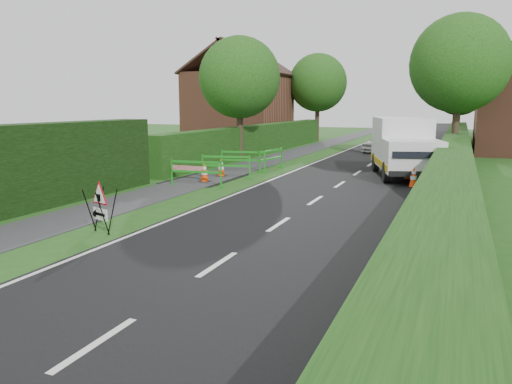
# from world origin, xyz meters

# --- Properties ---
(ground) EXTENTS (120.00, 120.00, 0.00)m
(ground) POSITION_xyz_m (0.00, 0.00, 0.00)
(ground) COLOR #1F4D16
(ground) RESTS_ON ground
(road_surface) EXTENTS (6.00, 90.00, 0.02)m
(road_surface) POSITION_xyz_m (2.50, 35.00, 0.00)
(road_surface) COLOR black
(road_surface) RESTS_ON ground
(footpath) EXTENTS (2.00, 90.00, 0.02)m
(footpath) POSITION_xyz_m (-3.00, 35.00, 0.01)
(footpath) COLOR #2D2D30
(footpath) RESTS_ON ground
(hedge_west_far) EXTENTS (1.00, 24.00, 1.80)m
(hedge_west_far) POSITION_xyz_m (-5.00, 22.00, 0.00)
(hedge_west_far) COLOR #14380F
(hedge_west_far) RESTS_ON ground
(hedge_east) EXTENTS (1.20, 50.00, 1.50)m
(hedge_east) POSITION_xyz_m (6.50, 16.00, 0.00)
(hedge_east) COLOR #14380F
(hedge_east) RESTS_ON ground
(house_west) EXTENTS (7.50, 7.40, 7.88)m
(house_west) POSITION_xyz_m (-10.00, 30.00, 2.90)
(house_west) COLOR brown
(house_west) RESTS_ON ground
(tree_nw) EXTENTS (4.40, 4.40, 6.70)m
(tree_nw) POSITION_xyz_m (-4.60, 18.00, 4.48)
(tree_nw) COLOR #2D2116
(tree_nw) RESTS_ON ground
(tree_ne) EXTENTS (5.20, 5.20, 7.79)m
(tree_ne) POSITION_xyz_m (6.40, 22.00, 5.17)
(tree_ne) COLOR #2D2116
(tree_ne) RESTS_ON ground
(tree_fw) EXTENTS (4.80, 4.80, 7.24)m
(tree_fw) POSITION_xyz_m (-4.60, 34.00, 4.83)
(tree_fw) COLOR #2D2116
(tree_fw) RESTS_ON ground
(tree_fe) EXTENTS (4.20, 4.20, 6.33)m
(tree_fe) POSITION_xyz_m (6.40, 38.00, 4.22)
(tree_fe) COLOR #2D2116
(tree_fe) RESTS_ON ground
(triangle_sign) EXTENTS (0.92, 0.92, 1.06)m
(triangle_sign) POSITION_xyz_m (-1.18, 2.09, 0.74)
(triangle_sign) COLOR black
(triangle_sign) RESTS_ON ground
(works_van) EXTENTS (3.51, 5.80, 2.49)m
(works_van) POSITION_xyz_m (4.48, 14.76, 1.32)
(works_van) COLOR silver
(works_van) RESTS_ON ground
(traffic_cone_0) EXTENTS (0.38, 0.38, 0.79)m
(traffic_cone_0) POSITION_xyz_m (5.17, 11.90, 0.39)
(traffic_cone_0) COLOR black
(traffic_cone_0) RESTS_ON ground
(traffic_cone_1) EXTENTS (0.38, 0.38, 0.79)m
(traffic_cone_1) POSITION_xyz_m (4.81, 13.93, 0.39)
(traffic_cone_1) COLOR black
(traffic_cone_1) RESTS_ON ground
(traffic_cone_2) EXTENTS (0.38, 0.38, 0.79)m
(traffic_cone_2) POSITION_xyz_m (4.63, 15.10, 0.39)
(traffic_cone_2) COLOR black
(traffic_cone_2) RESTS_ON ground
(traffic_cone_3) EXTENTS (0.38, 0.38, 0.79)m
(traffic_cone_3) POSITION_xyz_m (-2.65, 10.15, 0.39)
(traffic_cone_3) COLOR black
(traffic_cone_3) RESTS_ON ground
(traffic_cone_4) EXTENTS (0.38, 0.38, 0.79)m
(traffic_cone_4) POSITION_xyz_m (-2.72, 11.78, 0.39)
(traffic_cone_4) COLOR black
(traffic_cone_4) RESTS_ON ground
(ped_barrier_0) EXTENTS (2.09, 0.57, 1.00)m
(ped_barrier_0) POSITION_xyz_m (-2.47, 9.15, 0.63)
(ped_barrier_0) COLOR #188419
(ped_barrier_0) RESTS_ON ground
(ped_barrier_1) EXTENTS (2.08, 0.83, 1.00)m
(ped_barrier_1) POSITION_xyz_m (-2.25, 11.29, 0.63)
(ped_barrier_1) COLOR #188419
(ped_barrier_1) RESTS_ON ground
(ped_barrier_2) EXTENTS (2.09, 0.74, 1.00)m
(ped_barrier_2) POSITION_xyz_m (-2.43, 13.47, 0.63)
(ped_barrier_2) COLOR #188419
(ped_barrier_2) RESTS_ON ground
(ped_barrier_3) EXTENTS (0.69, 2.09, 1.00)m
(ped_barrier_3) POSITION_xyz_m (-1.46, 14.53, 0.63)
(ped_barrier_3) COLOR #188419
(ped_barrier_3) RESTS_ON ground
(redwhite_plank) EXTENTS (1.50, 0.10, 0.25)m
(redwhite_plank) POSITION_xyz_m (-3.65, 10.48, 0.00)
(redwhite_plank) COLOR red
(redwhite_plank) RESTS_ON ground
(hatchback_car) EXTENTS (2.57, 3.92, 1.24)m
(hatchback_car) POSITION_xyz_m (2.10, 25.57, 0.62)
(hatchback_car) COLOR silver
(hatchback_car) RESTS_ON ground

